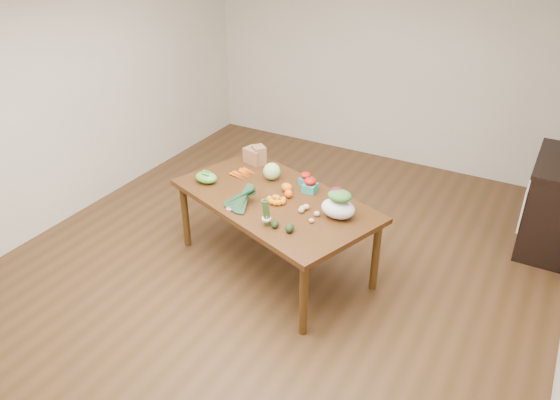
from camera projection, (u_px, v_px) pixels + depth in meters
The scene contains 25 objects.
floor at pixel (274, 270), 5.25m from camera, with size 6.00×6.00×0.00m, color #51331B.
room_walls at pixel (273, 141), 4.59m from camera, with size 5.02×6.02×2.70m.
dining_table at pixel (275, 233), 5.14m from camera, with size 1.88×1.04×0.75m, color #4B2E11.
cabinet at pixel (555, 204), 5.43m from camera, with size 0.52×1.02×0.94m, color black.
dish_towel at pixel (524, 207), 5.22m from camera, with size 0.02×0.28×0.45m, color white.
paper_bag at pixel (255, 154), 5.56m from camera, with size 0.27×0.22×0.19m, color #955E42, non-canonical shape.
cabbage at pixel (272, 171), 5.25m from camera, with size 0.17×0.17×0.17m, color #B1DD7F.
strawberry_basket_a at pixel (306, 180), 5.17m from camera, with size 0.11×0.11×0.10m, color red, non-canonical shape.
strawberry_basket_b at pixel (310, 186), 5.04m from camera, with size 0.12×0.12×0.11m, color red, non-canonical shape.
orange_a at pixel (286, 187), 5.06m from camera, with size 0.08×0.08×0.08m, color orange.
orange_b at pixel (288, 188), 5.04m from camera, with size 0.09×0.09×0.09m, color #FC610F.
orange_c at pixel (289, 194), 4.95m from camera, with size 0.08×0.08×0.08m, color #FC580F.
mandarin_cluster at pixel (277, 199), 4.85m from camera, with size 0.18×0.18×0.09m, color orange, non-canonical shape.
carrots at pixel (244, 174), 5.35m from camera, with size 0.22×0.22×0.03m, color #FF5715, non-canonical shape.
snap_pea_bag at pixel (206, 177), 5.21m from camera, with size 0.22×0.17×0.10m, color #5EB13C.
kale_bunch at pixel (238, 199), 4.78m from camera, with size 0.32×0.40×0.16m, color black, non-canonical shape.
asparagus_bundle at pixel (266, 212), 4.49m from camera, with size 0.08×0.08×0.25m, color #4C7837, non-canonical shape.
potato_a at pixel (302, 208), 4.75m from camera, with size 0.06×0.05×0.05m, color tan.
potato_b at pixel (301, 210), 4.72m from camera, with size 0.06×0.05×0.05m, color tan.
potato_c at pixel (317, 214), 4.67m from camera, with size 0.06×0.05×0.05m, color tan.
potato_d at pixel (306, 207), 4.77m from camera, with size 0.06×0.05×0.05m, color #D8AC7D.
potato_e at pixel (311, 221), 4.58m from camera, with size 0.05×0.04×0.04m, color tan.
avocado_a at pixel (275, 224), 4.51m from camera, with size 0.06×0.09×0.06m, color black.
avocado_b at pixel (290, 228), 4.45m from camera, with size 0.07×0.11×0.07m, color black.
salad_bag at pixel (338, 205), 4.61m from camera, with size 0.30×0.22×0.23m, color white, non-canonical shape.
Camera 1 is at (2.11, -3.68, 3.17)m, focal length 35.00 mm.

